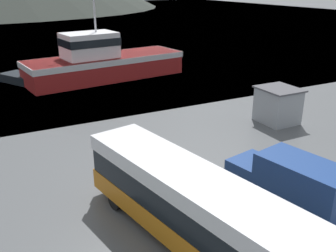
% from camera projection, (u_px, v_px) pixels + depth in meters
% --- Properties ---
extents(tour_bus, '(4.82, 12.41, 3.27)m').
position_uv_depth(tour_bus, '(193.00, 207.00, 14.85)').
color(tour_bus, '#B26614').
rests_on(tour_bus, ground).
extents(delivery_van, '(3.29, 6.19, 2.60)m').
position_uv_depth(delivery_van, '(291.00, 182.00, 17.66)').
color(delivery_van, navy).
rests_on(delivery_van, ground).
extents(fishing_boat, '(17.98, 7.59, 9.30)m').
position_uv_depth(fishing_boat, '(103.00, 61.00, 41.15)').
color(fishing_boat, maroon).
rests_on(fishing_boat, water_surface).
extents(dock_kiosk, '(2.75, 3.04, 2.71)m').
position_uv_depth(dock_kiosk, '(278.00, 105.00, 28.52)').
color(dock_kiosk, '#93999E').
rests_on(dock_kiosk, ground).
extents(small_boat, '(5.58, 7.30, 0.89)m').
position_uv_depth(small_boat, '(29.00, 80.00, 39.60)').
color(small_boat, black).
rests_on(small_boat, water_surface).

